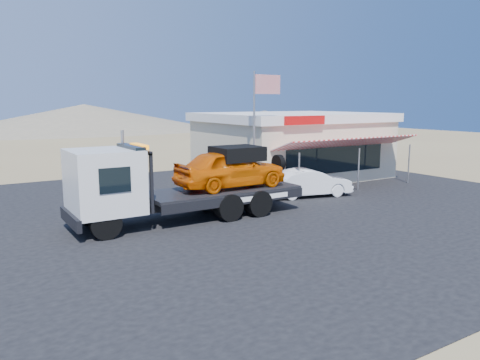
# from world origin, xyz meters

# --- Properties ---
(ground) EXTENTS (120.00, 120.00, 0.00)m
(ground) POSITION_xyz_m (0.00, 0.00, 0.00)
(ground) COLOR olive
(ground) RESTS_ON ground
(asphalt_lot) EXTENTS (32.00, 24.00, 0.02)m
(asphalt_lot) POSITION_xyz_m (2.00, 3.00, 0.01)
(asphalt_lot) COLOR black
(asphalt_lot) RESTS_ON ground
(tow_truck) EXTENTS (9.17, 2.72, 3.07)m
(tow_truck) POSITION_xyz_m (0.06, 2.48, 1.65)
(tow_truck) COLOR black
(tow_truck) RESTS_ON asphalt_lot
(white_sedan) EXTENTS (4.33, 2.33, 1.35)m
(white_sedan) POSITION_xyz_m (7.24, 3.38, 0.70)
(white_sedan) COLOR silver
(white_sedan) RESTS_ON asphalt_lot
(jerky_store) EXTENTS (10.40, 9.97, 3.90)m
(jerky_store) POSITION_xyz_m (10.50, 8.97, 1.99)
(jerky_store) COLOR beige
(jerky_store) RESTS_ON asphalt_lot
(flagpole) EXTENTS (1.55, 0.10, 6.00)m
(flagpole) POSITION_xyz_m (4.93, 4.50, 3.76)
(flagpole) COLOR #99999E
(flagpole) RESTS_ON asphalt_lot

